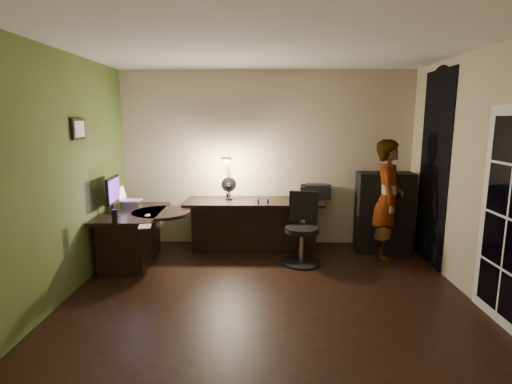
{
  "coord_description": "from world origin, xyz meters",
  "views": [
    {
      "loc": [
        -0.06,
        -4.22,
        1.96
      ],
      "look_at": [
        -0.15,
        1.05,
        1.0
      ],
      "focal_mm": 28.0,
      "sensor_mm": 36.0,
      "label": 1
    }
  ],
  "objects_px": {
    "desk_right": "(254,225)",
    "person": "(388,200)",
    "desk_left": "(134,237)",
    "office_chair": "(302,229)",
    "cabinet": "(384,212)",
    "monitor": "(112,200)"
  },
  "relations": [
    {
      "from": "desk_right",
      "to": "person",
      "type": "height_order",
      "value": "person"
    },
    {
      "from": "desk_right",
      "to": "desk_left",
      "type": "bearing_deg",
      "value": -160.25
    },
    {
      "from": "desk_right",
      "to": "office_chair",
      "type": "bearing_deg",
      "value": -42.12
    },
    {
      "from": "desk_right",
      "to": "cabinet",
      "type": "relative_size",
      "value": 1.71
    },
    {
      "from": "desk_left",
      "to": "cabinet",
      "type": "distance_m",
      "value": 3.62
    },
    {
      "from": "monitor",
      "to": "person",
      "type": "height_order",
      "value": "person"
    },
    {
      "from": "desk_left",
      "to": "desk_right",
      "type": "bearing_deg",
      "value": 18.25
    },
    {
      "from": "desk_left",
      "to": "cabinet",
      "type": "bearing_deg",
      "value": 7.27
    },
    {
      "from": "desk_right",
      "to": "cabinet",
      "type": "xyz_separation_m",
      "value": [
        1.93,
        -0.03,
        0.21
      ]
    },
    {
      "from": "monitor",
      "to": "person",
      "type": "relative_size",
      "value": 0.32
    },
    {
      "from": "monitor",
      "to": "cabinet",
      "type": "bearing_deg",
      "value": 4.21
    },
    {
      "from": "desk_right",
      "to": "monitor",
      "type": "xyz_separation_m",
      "value": [
        -1.88,
        -0.67,
        0.52
      ]
    },
    {
      "from": "office_chair",
      "to": "person",
      "type": "bearing_deg",
      "value": 22.69
    },
    {
      "from": "monitor",
      "to": "person",
      "type": "xyz_separation_m",
      "value": [
        3.77,
        0.35,
        -0.05
      ]
    },
    {
      "from": "monitor",
      "to": "office_chair",
      "type": "distance_m",
      "value": 2.58
    },
    {
      "from": "cabinet",
      "to": "office_chair",
      "type": "height_order",
      "value": "cabinet"
    },
    {
      "from": "desk_right",
      "to": "office_chair",
      "type": "relative_size",
      "value": 2.09
    },
    {
      "from": "desk_right",
      "to": "cabinet",
      "type": "distance_m",
      "value": 1.94
    },
    {
      "from": "desk_right",
      "to": "person",
      "type": "bearing_deg",
      "value": -9.71
    },
    {
      "from": "cabinet",
      "to": "person",
      "type": "bearing_deg",
      "value": -95.06
    },
    {
      "from": "cabinet",
      "to": "desk_right",
      "type": "bearing_deg",
      "value": -178.21
    },
    {
      "from": "desk_left",
      "to": "monitor",
      "type": "bearing_deg",
      "value": -164.1
    }
  ]
}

